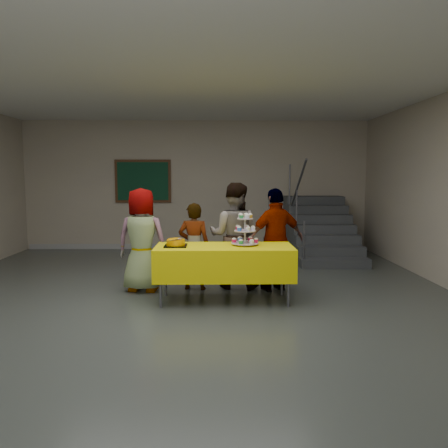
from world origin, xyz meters
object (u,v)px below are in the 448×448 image
object	(u,v)px
bake_table	(224,261)
schoolchild_a	(142,240)
schoolchild_c	(234,236)
staircase	(318,233)
schoolchild_d	(276,240)
schoolchild_b	(194,246)
cupcake_stand	(245,232)
bear_cake	(176,242)
noticeboard	(143,181)

from	to	relation	value
bake_table	schoolchild_a	size ratio (longest dim) A/B	1.22
schoolchild_c	schoolchild_a	bearing A→B (deg)	20.66
schoolchild_a	staircase	distance (m)	4.47
schoolchild_c	schoolchild_d	size ratio (longest dim) A/B	1.05
schoolchild_a	schoolchild_b	world-z (taller)	schoolchild_a
schoolchild_b	schoolchild_c	world-z (taller)	schoolchild_c
cupcake_stand	schoolchild_d	world-z (taller)	schoolchild_d
staircase	cupcake_stand	bearing A→B (deg)	-117.91
bear_cake	noticeboard	size ratio (longest dim) A/B	0.28
schoolchild_d	schoolchild_c	bearing A→B (deg)	-36.13
schoolchild_b	schoolchild_d	size ratio (longest dim) A/B	0.86
schoolchild_b	noticeboard	xyz separation A→B (m)	(-1.38, 3.71, 0.94)
cupcake_stand	staircase	size ratio (longest dim) A/B	0.19
cupcake_stand	schoolchild_a	world-z (taller)	schoolchild_a
bake_table	schoolchild_d	bearing A→B (deg)	35.61
bake_table	bear_cake	world-z (taller)	bear_cake
bake_table	schoolchild_d	distance (m)	0.99
staircase	schoolchild_a	bearing A→B (deg)	-138.39
schoolchild_c	staircase	distance (m)	3.42
bake_table	schoolchild_b	distance (m)	0.79
bake_table	schoolchild_a	bearing A→B (deg)	155.28
schoolchild_b	schoolchild_c	distance (m)	0.63
cupcake_stand	schoolchild_d	xyz separation A→B (m)	(0.50, 0.49, -0.18)
schoolchild_d	noticeboard	distance (m)	4.68
bake_table	bear_cake	xyz separation A→B (m)	(-0.66, -0.02, 0.27)
staircase	schoolchild_d	bearing A→B (deg)	-114.19
bear_cake	cupcake_stand	bearing A→B (deg)	5.57
schoolchild_a	noticeboard	world-z (taller)	noticeboard
bake_table	schoolchild_b	size ratio (longest dim) A/B	1.42
bear_cake	noticeboard	xyz separation A→B (m)	(-1.16, 4.38, 0.77)
bear_cake	schoolchild_a	xyz separation A→B (m)	(-0.56, 0.58, -0.06)
cupcake_stand	bake_table	bearing A→B (deg)	-166.35
schoolchild_b	bear_cake	bearing A→B (deg)	79.31
cupcake_stand	schoolchild_b	size ratio (longest dim) A/B	0.34
cupcake_stand	schoolchild_c	bearing A→B (deg)	100.66
bake_table	schoolchild_c	xyz separation A→B (m)	(0.16, 0.73, 0.25)
schoolchild_a	schoolchild_b	xyz separation A→B (m)	(0.77, 0.09, -0.11)
schoolchild_c	noticeboard	xyz separation A→B (m)	(-1.99, 3.62, 0.79)
bake_table	schoolchild_a	distance (m)	1.36
cupcake_stand	schoolchild_a	distance (m)	1.59
schoolchild_c	staircase	size ratio (longest dim) A/B	0.68
schoolchild_b	bake_table	bearing A→B (deg)	131.58
cupcake_stand	bear_cake	xyz separation A→B (m)	(-0.95, -0.09, -0.12)
bake_table	cupcake_stand	bearing A→B (deg)	13.65
bake_table	bear_cake	bearing A→B (deg)	-178.05
bake_table	noticeboard	world-z (taller)	noticeboard
schoolchild_a	cupcake_stand	bearing A→B (deg)	170.96
schoolchild_a	schoolchild_c	world-z (taller)	schoolchild_c
bake_table	noticeboard	xyz separation A→B (m)	(-1.82, 4.36, 1.04)
cupcake_stand	bear_cake	distance (m)	0.96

